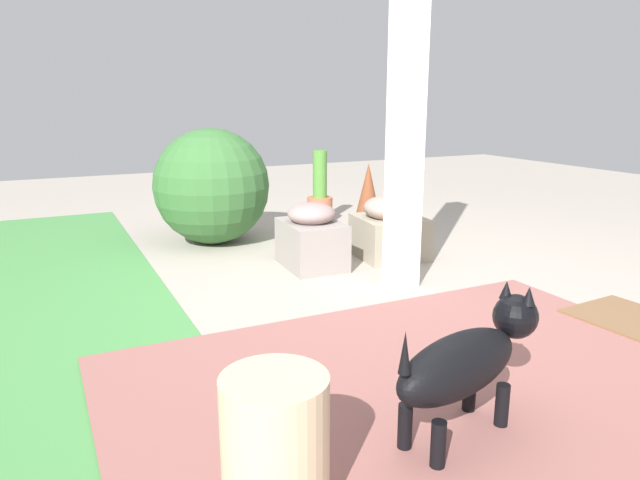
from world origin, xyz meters
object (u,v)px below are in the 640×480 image
(stone_planter_nearest, at_px, (390,229))
(terracotta_pot_tall, at_px, (320,197))
(doormat, at_px, (640,324))
(stone_planter_near, at_px, (312,238))
(porch_pillar, at_px, (407,96))
(ceramic_urn, at_px, (275,447))
(terracotta_pot_spiky, at_px, (368,202))
(dog, at_px, (467,360))
(round_shrub, at_px, (212,186))

(stone_planter_nearest, distance_m, terracotta_pot_tall, 1.24)
(stone_planter_nearest, height_order, doormat, stone_planter_nearest)
(doormat, bearing_deg, stone_planter_nearest, 14.61)
(stone_planter_nearest, distance_m, stone_planter_near, 0.58)
(doormat, bearing_deg, porch_pillar, 33.19)
(stone_planter_near, relative_size, ceramic_urn, 1.22)
(stone_planter_nearest, bearing_deg, stone_planter_near, 87.49)
(stone_planter_near, xyz_separation_m, terracotta_pot_spiky, (0.57, -0.75, 0.08))
(terracotta_pot_tall, height_order, doormat, terracotta_pot_tall)
(porch_pillar, distance_m, dog, 1.75)
(stone_planter_near, bearing_deg, doormat, -148.38)
(stone_planter_nearest, bearing_deg, terracotta_pot_tall, -3.51)
(dog, bearing_deg, stone_planter_nearest, -26.25)
(porch_pillar, bearing_deg, doormat, -146.81)
(stone_planter_near, height_order, dog, dog)
(stone_planter_nearest, bearing_deg, round_shrub, 46.08)
(round_shrub, bearing_deg, stone_planter_near, -156.71)
(stone_planter_near, distance_m, ceramic_urn, 2.30)
(stone_planter_nearest, height_order, round_shrub, round_shrub)
(porch_pillar, xyz_separation_m, dog, (-1.40, 0.69, -0.81))
(porch_pillar, distance_m, round_shrub, 1.75)
(stone_planter_nearest, height_order, dog, dog)
(stone_planter_nearest, height_order, terracotta_pot_tall, terracotta_pot_tall)
(round_shrub, bearing_deg, ceramic_urn, 167.11)
(porch_pillar, relative_size, dog, 3.21)
(terracotta_pot_tall, bearing_deg, terracotta_pot_spiky, -171.35)
(terracotta_pot_spiky, relative_size, terracotta_pot_tall, 0.93)
(dog, height_order, doormat, dog)
(porch_pillar, distance_m, stone_planter_nearest, 1.06)
(stone_planter_nearest, relative_size, stone_planter_near, 1.01)
(round_shrub, distance_m, dog, 2.87)
(stone_planter_nearest, distance_m, ceramic_urn, 2.59)
(terracotta_pot_spiky, xyz_separation_m, doormat, (-2.17, -0.24, -0.26))
(stone_planter_nearest, xyz_separation_m, stone_planter_near, (0.03, 0.58, -0.01))
(doormat, bearing_deg, stone_planter_near, 31.62)
(stone_planter_nearest, distance_m, doormat, 1.64)
(stone_planter_nearest, bearing_deg, ceramic_urn, 140.82)
(porch_pillar, bearing_deg, round_shrub, 25.38)
(stone_planter_near, relative_size, doormat, 0.81)
(terracotta_pot_spiky, xyz_separation_m, dog, (-2.53, 1.13, -0.01))
(stone_planter_near, xyz_separation_m, dog, (-1.96, 0.38, 0.08))
(stone_planter_nearest, height_order, ceramic_urn, stone_planter_nearest)
(terracotta_pot_spiky, bearing_deg, ceramic_urn, 145.13)
(stone_planter_near, height_order, doormat, stone_planter_near)
(terracotta_pot_spiky, bearing_deg, round_shrub, 73.51)
(stone_planter_near, xyz_separation_m, ceramic_urn, (-2.04, 1.06, 0.01))
(round_shrub, distance_m, ceramic_urn, 3.02)
(stone_planter_nearest, relative_size, dog, 0.73)
(porch_pillar, relative_size, stone_planter_nearest, 4.40)
(stone_planter_near, bearing_deg, ceramic_urn, 152.44)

